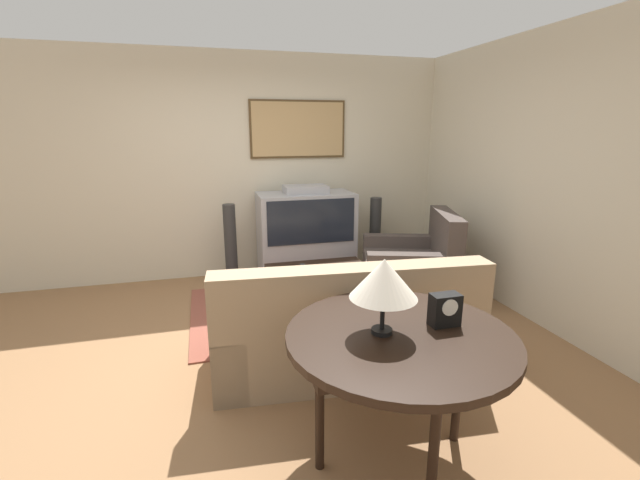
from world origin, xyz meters
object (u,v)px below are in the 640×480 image
object	(u,v)px
speaker_tower_right	(375,237)
tv	(306,235)
console_table	(400,344)
couch	(344,328)
armchair	(412,269)
coffee_table	(318,272)
mantel_clock	(445,310)
table_lamp	(384,279)
speaker_tower_left	(231,247)

from	to	relation	value
speaker_tower_right	tv	bearing A→B (deg)	179.78
console_table	speaker_tower_right	xyz separation A→B (m)	(1.15, 3.11, -0.27)
couch	armchair	distance (m)	1.71
couch	coffee_table	world-z (taller)	couch
coffee_table	couch	bearing A→B (deg)	-94.47
tv	console_table	size ratio (longest dim) A/B	0.96
speaker_tower_right	armchair	bearing A→B (deg)	-84.12
coffee_table	mantel_clock	size ratio (longest dim) A/B	5.69
coffee_table	speaker_tower_right	xyz separation A→B (m)	(1.02, 0.97, 0.06)
armchair	table_lamp	bearing A→B (deg)	-12.78
armchair	coffee_table	xyz separation A→B (m)	(-1.11, -0.10, 0.10)
console_table	table_lamp	world-z (taller)	table_lamp
tv	speaker_tower_left	size ratio (longest dim) A/B	1.19
armchair	console_table	bearing A→B (deg)	-10.61
couch	tv	bearing A→B (deg)	-90.52
coffee_table	console_table	bearing A→B (deg)	-93.24
tv	console_table	distance (m)	3.13
armchair	mantel_clock	world-z (taller)	mantel_clock
armchair	tv	bearing A→B (deg)	-112.95
console_table	coffee_table	bearing A→B (deg)	86.76
tv	armchair	size ratio (longest dim) A/B	0.96
console_table	mantel_clock	world-z (taller)	mantel_clock
coffee_table	console_table	size ratio (longest dim) A/B	0.84
mantel_clock	speaker_tower_right	world-z (taller)	speaker_tower_right
console_table	couch	bearing A→B (deg)	88.09
console_table	table_lamp	xyz separation A→B (m)	(-0.10, 0.03, 0.36)
couch	mantel_clock	distance (m)	1.17
armchair	coffee_table	world-z (taller)	armchair
tv	console_table	bearing A→B (deg)	-94.29
speaker_tower_left	speaker_tower_right	bearing A→B (deg)	0.00
tv	speaker_tower_right	size ratio (longest dim) A/B	1.19
coffee_table	speaker_tower_left	xyz separation A→B (m)	(-0.80, 0.97, 0.06)
tv	couch	xyz separation A→B (m)	(-0.20, -2.09, -0.22)
armchair	speaker_tower_right	xyz separation A→B (m)	(-0.09, 0.88, 0.16)
tv	table_lamp	size ratio (longest dim) A/B	2.87
speaker_tower_left	console_table	bearing A→B (deg)	-77.72
speaker_tower_right	console_table	bearing A→B (deg)	-110.20
console_table	mantel_clock	distance (m)	0.31
speaker_tower_right	speaker_tower_left	bearing A→B (deg)	180.00
armchair	console_table	world-z (taller)	armchair
tv	coffee_table	distance (m)	1.00
tv	coffee_table	xyz separation A→B (m)	(-0.11, -0.98, -0.14)
mantel_clock	speaker_tower_right	size ratio (longest dim) A/B	0.18
speaker_tower_left	armchair	bearing A→B (deg)	-24.57
mantel_clock	speaker_tower_left	world-z (taller)	speaker_tower_left
coffee_table	mantel_clock	xyz separation A→B (m)	(0.14, -2.11, 0.48)
couch	table_lamp	bearing A→B (deg)	87.49
mantel_clock	table_lamp	bearing A→B (deg)	179.86
console_table	table_lamp	size ratio (longest dim) A/B	2.98
armchair	mantel_clock	bearing A→B (deg)	-5.41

